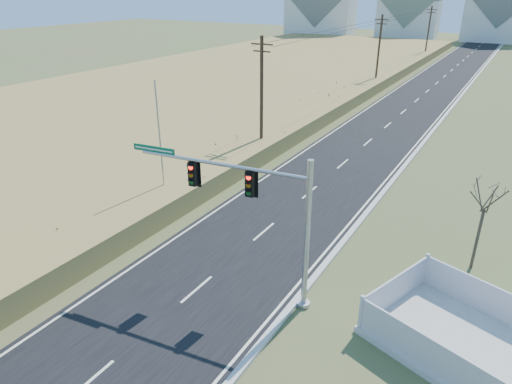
# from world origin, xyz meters

# --- Properties ---
(ground) EXTENTS (260.00, 260.00, 0.00)m
(ground) POSITION_xyz_m (0.00, 0.00, 0.00)
(ground) COLOR #495C2D
(ground) RESTS_ON ground
(road) EXTENTS (8.00, 180.00, 0.06)m
(road) POSITION_xyz_m (0.00, 50.00, 0.03)
(road) COLOR black
(road) RESTS_ON ground
(curb) EXTENTS (0.30, 180.00, 0.18)m
(curb) POSITION_xyz_m (4.15, 50.00, 0.09)
(curb) COLOR #B2AFA8
(curb) RESTS_ON ground
(reed_marsh) EXTENTS (38.00, 110.00, 1.30)m
(reed_marsh) POSITION_xyz_m (-24.00, 40.00, 0.65)
(reed_marsh) COLOR olive
(reed_marsh) RESTS_ON ground
(utility_pole_near) EXTENTS (1.80, 0.26, 9.00)m
(utility_pole_near) POSITION_xyz_m (-6.50, 15.00, 4.68)
(utility_pole_near) COLOR #422D1E
(utility_pole_near) RESTS_ON ground
(utility_pole_mid) EXTENTS (1.80, 0.26, 9.00)m
(utility_pole_mid) POSITION_xyz_m (-6.50, 45.00, 4.68)
(utility_pole_mid) COLOR #422D1E
(utility_pole_mid) RESTS_ON ground
(utility_pole_far) EXTENTS (1.80, 0.26, 9.00)m
(utility_pole_far) POSITION_xyz_m (-6.50, 75.00, 4.68)
(utility_pole_far) COLOR #422D1E
(utility_pole_far) RESTS_ON ground
(condo_nw) EXTENTS (17.69, 13.38, 19.05)m
(condo_nw) POSITION_xyz_m (-38.00, 100.00, 7.70)
(condo_nw) COLOR silver
(condo_nw) RESTS_ON ground
(condo_nnw) EXTENTS (14.93, 11.17, 17.03)m
(condo_nnw) POSITION_xyz_m (-18.00, 108.00, 6.94)
(condo_nnw) COLOR silver
(condo_nnw) RESTS_ON ground
(condo_n) EXTENTS (15.27, 10.20, 18.54)m
(condo_n) POSITION_xyz_m (2.00, 112.00, 7.61)
(condo_n) COLOR silver
(condo_n) RESTS_ON ground
(traffic_signal_mast) EXTENTS (8.16, 1.21, 6.53)m
(traffic_signal_mast) POSITION_xyz_m (2.68, -0.78, 4.08)
(traffic_signal_mast) COLOR #9EA0A5
(traffic_signal_mast) RESTS_ON ground
(fence_enclosure) EXTENTS (8.26, 6.87, 1.63)m
(fence_enclosure) POSITION_xyz_m (11.00, 0.08, 0.31)
(fence_enclosure) COLOR #B7B5AD
(fence_enclosure) RESTS_ON ground
(open_sign) EXTENTS (0.46, 0.09, 0.56)m
(open_sign) POSITION_xyz_m (7.53, -0.15, 0.30)
(open_sign) COLOR white
(open_sign) RESTS_ON ground
(flagpole) EXTENTS (0.34, 0.34, 7.57)m
(flagpole) POSITION_xyz_m (-7.00, 4.04, 3.02)
(flagpole) COLOR #B7B5AD
(flagpole) RESTS_ON ground
(bare_tree) EXTENTS (1.77, 1.77, 4.69)m
(bare_tree) POSITION_xyz_m (10.19, 6.08, 3.78)
(bare_tree) COLOR #4C3F33
(bare_tree) RESTS_ON ground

